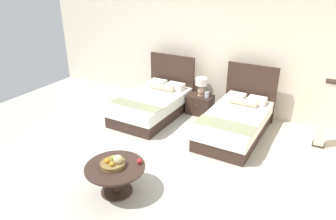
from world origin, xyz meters
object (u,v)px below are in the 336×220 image
Objects in this scene: bed_near_window at (153,104)px; table_lamp at (201,84)px; vase at (207,95)px; fruit_bowl at (114,163)px; nightstand at (200,105)px; coffee_table at (115,173)px; loose_apple at (140,161)px; bed_near_corner at (236,122)px; floor_lamp_corner at (325,115)px.

table_lamp is at bearing 35.31° from bed_near_window.
vase is 3.34m from fruit_bowl.
coffee_table is (0.02, -3.37, 0.12)m from nightstand.
bed_near_window is at bearing 116.86° from loose_apple.
table_lamp is 2.91× the size of vase.
bed_near_window is 1.30m from vase.
table_lamp is at bearing 95.68° from loose_apple.
table_lamp is 0.28m from vase.
bed_near_corner is 1.56× the size of floor_lamp_corner.
nightstand is 3.38m from coffee_table.
floor_lamp_corner reaches higher than vase.
bed_near_window is 3.52× the size of nightstand.
bed_near_corner is 4.83× the size of table_lamp.
bed_near_corner is 14.06× the size of vase.
vase is 0.11× the size of floor_lamp_corner.
nightstand is at bearing 90.00° from fruit_bowl.
bed_near_window reaches higher than loose_apple.
bed_near_corner is 1.27m from nightstand.
bed_near_corner is 1.71m from floor_lamp_corner.
fruit_bowl is at bearing -90.00° from nightstand.
coffee_table is 11.13× the size of loose_apple.
fruit_bowl is at bearing -93.05° from vase.
vase reaches higher than nightstand.
bed_near_corner is (2.03, 0.00, 0.00)m from bed_near_window.
fruit_bowl is (0.94, -2.73, 0.23)m from bed_near_window.
bed_near_corner reaches higher than nightstand.
floor_lamp_corner reaches higher than fruit_bowl.
loose_apple is (-0.77, -2.48, 0.21)m from bed_near_corner.
table_lamp is (-1.09, 0.67, 0.44)m from bed_near_corner.
vase is at bearing 86.95° from fruit_bowl.
floor_lamp_corner is at bearing -5.20° from vase.
fruit_bowl reaches higher than loose_apple.
loose_apple is (0.31, -3.15, -0.22)m from table_lamp.
coffee_table is (0.02, -3.39, -0.39)m from table_lamp.
floor_lamp_corner is at bearing 50.02° from loose_apple.
nightstand is at bearing 34.49° from bed_near_window.
nightstand is 3.91× the size of vase.
fruit_bowl is 0.40m from loose_apple.
floor_lamp_corner reaches higher than bed_near_corner.
bed_near_corner is at bearing 72.65° from loose_apple.
coffee_table is (-1.07, -2.73, 0.05)m from bed_near_corner.
vase is (0.18, -0.04, 0.31)m from nightstand.
bed_near_window is 2.79m from loose_apple.
floor_lamp_corner is (2.71, -0.27, 0.45)m from nightstand.
fruit_bowl is (-1.09, -2.73, 0.23)m from bed_near_corner.
vase is at bearing 87.30° from coffee_table.
bed_near_window is 5.32× the size of fruit_bowl.
loose_apple is (0.31, 0.25, -0.02)m from fruit_bowl.
floor_lamp_corner is (3.65, 0.38, 0.38)m from bed_near_window.
bed_near_window reaches higher than fruit_bowl.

